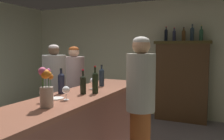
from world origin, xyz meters
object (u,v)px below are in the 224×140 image
at_px(wine_bottle_rose, 61,82).
at_px(wine_glass_rear, 66,90).
at_px(wine_bottle_merlot, 102,76).
at_px(display_bottle_right, 201,34).
at_px(display_bottle_left, 166,35).
at_px(display_bottle_center, 184,35).
at_px(bar_counter, 78,135).
at_px(wine_bottle_chardonnay, 83,84).
at_px(display_bottle_midright, 192,33).
at_px(wine_glass_front, 42,93).
at_px(display_bottle_midleft, 174,35).
at_px(patron_tall, 74,85).
at_px(display_cabinet, 182,80).
at_px(wine_glass_mid, 93,81).
at_px(patron_near_entrance, 55,91).
at_px(flower_arrangement, 46,88).
at_px(bartender, 140,105).
at_px(cheese_plate, 57,98).
at_px(wine_bottle_pinot, 95,82).

xyz_separation_m(wine_bottle_rose, wine_glass_rear, (0.26, -0.27, -0.03)).
relative_size(wine_bottle_merlot, display_bottle_right, 0.99).
bearing_deg(display_bottle_left, display_bottle_center, -0.00).
xyz_separation_m(bar_counter, wine_bottle_merlot, (-0.02, 0.66, 0.64)).
xyz_separation_m(wine_bottle_chardonnay, display_bottle_midright, (0.94, 2.72, 0.73)).
distance_m(wine_glass_front, display_bottle_midleft, 3.43).
bearing_deg(display_bottle_center, wine_bottle_chardonnay, -105.92).
xyz_separation_m(bar_counter, wine_glass_front, (-0.10, -0.49, 0.59)).
height_order(display_bottle_left, patron_tall, display_bottle_left).
relative_size(wine_glass_rear, display_bottle_midright, 0.43).
xyz_separation_m(display_cabinet, display_bottle_left, (-0.35, 0.00, 0.96)).
distance_m(wine_glass_mid, display_bottle_right, 2.75).
height_order(wine_glass_rear, display_bottle_center, display_bottle_center).
xyz_separation_m(wine_glass_mid, display_bottle_midright, (1.01, 2.37, 0.74)).
distance_m(wine_bottle_rose, patron_near_entrance, 0.92).
bearing_deg(patron_tall, wine_bottle_chardonnay, 9.37).
distance_m(display_bottle_midleft, patron_near_entrance, 2.78).
height_order(wine_bottle_merlot, patron_near_entrance, patron_near_entrance).
bearing_deg(patron_near_entrance, wine_bottle_rose, -12.80).
bearing_deg(flower_arrangement, display_cabinet, 77.85).
xyz_separation_m(wine_bottle_rose, wine_glass_mid, (0.19, 0.43, -0.03)).
xyz_separation_m(wine_glass_front, bartender, (0.84, 0.61, -0.16)).
distance_m(wine_glass_mid, display_bottle_midright, 2.68).
xyz_separation_m(bar_counter, patron_tall, (-0.92, 1.30, 0.36)).
bearing_deg(wine_glass_rear, flower_arrangement, -85.99).
relative_size(flower_arrangement, cheese_plate, 2.42).
bearing_deg(bar_counter, wine_glass_rear, -81.22).
bearing_deg(bar_counter, wine_bottle_chardonnay, 50.70).
xyz_separation_m(wine_bottle_rose, display_bottle_midleft, (0.84, 2.80, 0.69)).
bearing_deg(display_cabinet, wine_bottle_rose, -109.97).
relative_size(wine_bottle_merlot, display_bottle_midleft, 1.08).
bearing_deg(cheese_plate, bar_counter, 75.89).
bearing_deg(patron_near_entrance, display_bottle_midleft, 89.59).
relative_size(display_bottle_left, display_bottle_midright, 0.91).
bearing_deg(display_cabinet, bar_counter, -106.15).
height_order(display_cabinet, display_bottle_midleft, display_bottle_midleft).
bearing_deg(wine_bottle_pinot, cheese_plate, -116.92).
xyz_separation_m(flower_arrangement, display_bottle_midright, (0.92, 3.41, 0.67)).
distance_m(patron_tall, bartender, 2.04).
relative_size(flower_arrangement, patron_tall, 0.24).
distance_m(wine_bottle_merlot, wine_bottle_pinot, 0.54).
relative_size(wine_bottle_pinot, cheese_plate, 2.16).
bearing_deg(cheese_plate, wine_glass_mid, 85.95).
height_order(bar_counter, display_bottle_right, display_bottle_right).
bearing_deg(flower_arrangement, wine_bottle_rose, 115.21).
distance_m(wine_glass_rear, display_bottle_center, 3.25).
bearing_deg(wine_glass_mid, display_bottle_left, 78.58).
relative_size(wine_glass_front, patron_tall, 0.08).
relative_size(wine_bottle_rose, display_bottle_midleft, 1.07).
height_order(wine_bottle_merlot, display_bottle_left, display_bottle_left).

